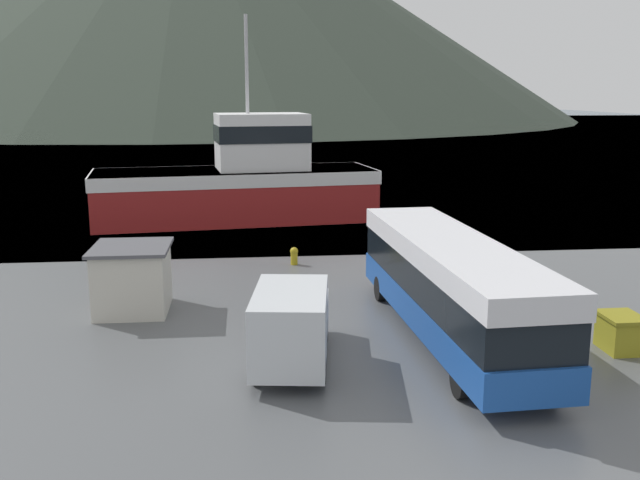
{
  "coord_description": "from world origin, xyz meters",
  "views": [
    {
      "loc": [
        -5.44,
        -11.01,
        7.65
      ],
      "look_at": [
        -2.69,
        15.59,
        2.0
      ],
      "focal_mm": 40.0,
      "sensor_mm": 36.0,
      "label": 1
    }
  ],
  "objects_px": {
    "tour_bus": "(450,283)",
    "dock_kiosk": "(133,278)",
    "storage_bin": "(621,332)",
    "delivery_van": "(292,323)",
    "fishing_boat": "(240,181)"
  },
  "relations": [
    {
      "from": "tour_bus",
      "to": "dock_kiosk",
      "type": "bearing_deg",
      "value": 156.41
    },
    {
      "from": "delivery_van",
      "to": "tour_bus",
      "type": "bearing_deg",
      "value": 25.87
    },
    {
      "from": "tour_bus",
      "to": "dock_kiosk",
      "type": "relative_size",
      "value": 4.19
    },
    {
      "from": "storage_bin",
      "to": "delivery_van",
      "type": "bearing_deg",
      "value": -179.7
    },
    {
      "from": "tour_bus",
      "to": "dock_kiosk",
      "type": "height_order",
      "value": "tour_bus"
    },
    {
      "from": "tour_bus",
      "to": "delivery_van",
      "type": "xyz_separation_m",
      "value": [
        -5.03,
        -1.67,
        -0.57
      ]
    },
    {
      "from": "dock_kiosk",
      "to": "delivery_van",
      "type": "bearing_deg",
      "value": -46.72
    },
    {
      "from": "fishing_boat",
      "to": "storage_bin",
      "type": "relative_size",
      "value": 12.03
    },
    {
      "from": "dock_kiosk",
      "to": "fishing_boat",
      "type": "bearing_deg",
      "value": 78.24
    },
    {
      "from": "delivery_van",
      "to": "dock_kiosk",
      "type": "relative_size",
      "value": 1.84
    },
    {
      "from": "fishing_boat",
      "to": "dock_kiosk",
      "type": "distance_m",
      "value": 18.08
    },
    {
      "from": "tour_bus",
      "to": "storage_bin",
      "type": "relative_size",
      "value": 8.85
    },
    {
      "from": "tour_bus",
      "to": "dock_kiosk",
      "type": "distance_m",
      "value": 10.99
    },
    {
      "from": "storage_bin",
      "to": "tour_bus",
      "type": "bearing_deg",
      "value": 161.33
    },
    {
      "from": "dock_kiosk",
      "to": "tour_bus",
      "type": "bearing_deg",
      "value": -20.72
    }
  ]
}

